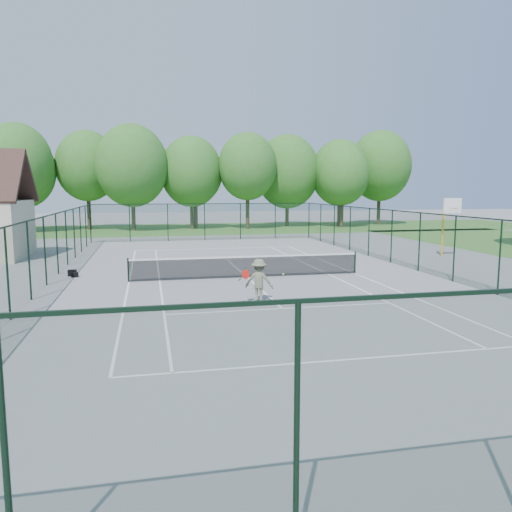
% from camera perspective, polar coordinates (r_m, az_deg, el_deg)
% --- Properties ---
extents(ground, '(140.00, 140.00, 0.00)m').
position_cam_1_polar(ground, '(23.85, -1.02, -2.47)').
color(ground, gray).
rests_on(ground, ground).
extents(grass_far, '(80.00, 16.00, 0.01)m').
position_cam_1_polar(grass_far, '(53.39, -7.30, 3.10)').
color(grass_far, '#4C8431').
rests_on(grass_far, ground).
extents(court_lines, '(11.05, 23.85, 0.01)m').
position_cam_1_polar(court_lines, '(23.85, -1.02, -2.46)').
color(court_lines, white).
rests_on(court_lines, ground).
extents(tennis_net, '(11.08, 0.08, 1.10)m').
position_cam_1_polar(tennis_net, '(23.75, -1.02, -1.10)').
color(tennis_net, black).
rests_on(tennis_net, ground).
extents(fence_enclosure, '(18.05, 36.05, 3.02)m').
position_cam_1_polar(fence_enclosure, '(23.62, -1.03, 1.26)').
color(fence_enclosure, '#1C3825').
rests_on(fence_enclosure, ground).
extents(tree_line_far, '(39.40, 6.40, 9.70)m').
position_cam_1_polar(tree_line_far, '(53.26, -7.41, 9.53)').
color(tree_line_far, '#3F3220').
rests_on(tree_line_far, ground).
extents(basketball_goal, '(1.20, 1.43, 3.65)m').
position_cam_1_polar(basketball_goal, '(33.12, 21.10, 4.34)').
color(basketball_goal, yellow).
rests_on(basketball_goal, ground).
extents(sports_bag_a, '(0.41, 0.28, 0.31)m').
position_cam_1_polar(sports_bag_a, '(25.80, -20.26, -1.83)').
color(sports_bag_a, black).
rests_on(sports_bag_a, ground).
extents(sports_bag_b, '(0.32, 0.20, 0.24)m').
position_cam_1_polar(sports_bag_b, '(25.42, -20.00, -2.03)').
color(sports_bag_b, black).
rests_on(sports_bag_b, ground).
extents(tennis_player, '(1.94, 0.96, 1.63)m').
position_cam_1_polar(tennis_player, '(18.54, 0.35, -2.84)').
color(tennis_player, '#646A4E').
rests_on(tennis_player, ground).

